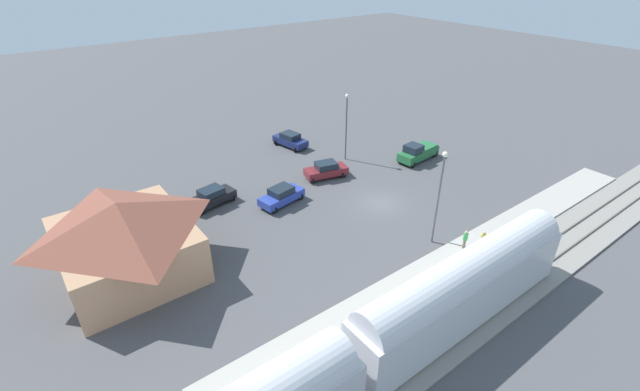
% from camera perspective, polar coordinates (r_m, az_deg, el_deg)
% --- Properties ---
extents(ground_plane, '(200.00, 200.00, 0.00)m').
position_cam_1_polar(ground_plane, '(42.24, 7.82, -0.99)').
color(ground_plane, '#4C4C4F').
extents(railway_track, '(4.80, 70.00, 0.30)m').
position_cam_1_polar(railway_track, '(35.62, 23.81, -10.03)').
color(railway_track, gray).
rests_on(railway_track, ground).
extents(platform, '(3.20, 46.00, 0.30)m').
position_cam_1_polar(platform, '(37.05, 18.65, -7.08)').
color(platform, '#A8A399').
rests_on(platform, ground).
extents(station_building, '(10.74, 9.65, 5.99)m').
position_cam_1_polar(station_building, '(34.79, -24.26, -4.96)').
color(station_building, tan).
rests_on(station_building, ground).
extents(pedestrian_on_platform, '(0.36, 0.36, 1.71)m').
position_cam_1_polar(pedestrian_on_platform, '(36.97, 20.55, -5.40)').
color(pedestrian_on_platform, brown).
rests_on(pedestrian_on_platform, platform).
extents(pedestrian_waiting_far, '(0.36, 0.36, 1.71)m').
position_cam_1_polar(pedestrian_waiting_far, '(36.60, 18.48, -5.36)').
color(pedestrian_waiting_far, brown).
rests_on(pedestrian_waiting_far, platform).
extents(sedan_black, '(2.56, 4.74, 1.74)m').
position_cam_1_polar(sedan_black, '(42.39, -14.01, -0.18)').
color(sedan_black, black).
rests_on(sedan_black, ground).
extents(pickup_green, '(2.44, 5.55, 2.14)m').
position_cam_1_polar(pickup_green, '(51.26, 12.69, 5.58)').
color(pickup_green, '#236638').
rests_on(pickup_green, ground).
extents(sedan_maroon, '(2.90, 4.82, 1.74)m').
position_cam_1_polar(sedan_maroon, '(46.21, 0.80, 3.39)').
color(sedan_maroon, maroon).
rests_on(sedan_maroon, ground).
extents(sedan_navy, '(4.77, 2.89, 1.74)m').
position_cam_1_polar(sedan_navy, '(53.86, -3.91, 7.29)').
color(sedan_navy, navy).
rests_on(sedan_navy, ground).
extents(sedan_blue, '(2.60, 4.75, 1.74)m').
position_cam_1_polar(sedan_blue, '(41.51, -5.07, -0.01)').
color(sedan_blue, '#283D9E').
rests_on(sedan_blue, ground).
extents(light_pole_near_platform, '(0.44, 0.44, 8.20)m').
position_cam_1_polar(light_pole_near_platform, '(35.10, 15.44, 0.96)').
color(light_pole_near_platform, '#515156').
rests_on(light_pole_near_platform, ground).
extents(light_pole_lot_center, '(0.44, 0.44, 7.70)m').
position_cam_1_polar(light_pole_lot_center, '(48.95, 3.49, 9.94)').
color(light_pole_lot_center, '#515156').
rests_on(light_pole_lot_center, ground).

